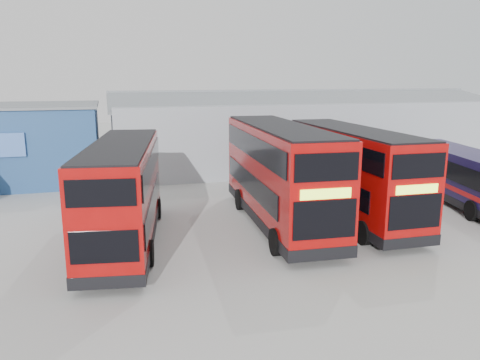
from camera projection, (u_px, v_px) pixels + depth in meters
ground_plane at (310, 257)px, 18.23m from camera, size 120.00×120.00×0.00m
office_block at (3, 144)px, 30.86m from camera, size 12.30×8.32×5.12m
maintenance_shed at (300, 130)px, 38.59m from camera, size 30.50×12.00×5.89m
double_decker_left at (123, 195)px, 19.27m from camera, size 3.96×10.35×4.28m
double_decker_centre at (279, 176)px, 21.86m from camera, size 3.39×11.32×4.72m
double_decker_right at (351, 174)px, 22.85m from camera, size 2.90×10.64×4.47m
single_decker_blue at (464, 178)px, 25.57m from camera, size 4.64×11.04×2.93m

